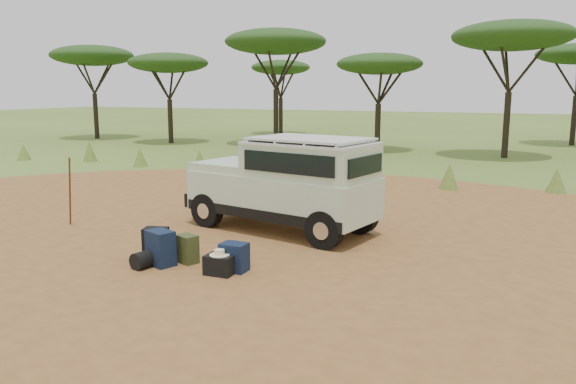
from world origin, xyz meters
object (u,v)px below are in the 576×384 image
at_px(backpack_olive, 187,249).
at_px(hard_case, 220,265).
at_px(backpack_navy, 161,248).
at_px(duffel_navy, 234,257).
at_px(walking_staff, 70,192).
at_px(backpack_black, 156,243).
at_px(safari_vehicle, 287,186).

distance_m(backpack_olive, hard_case, 0.91).
relative_size(backpack_navy, duffel_navy, 1.27).
height_order(backpack_navy, hard_case, backpack_navy).
xyz_separation_m(walking_staff, duffel_navy, (4.86, -1.21, -0.55)).
height_order(walking_staff, hard_case, walking_staff).
relative_size(duffel_navy, hard_case, 1.04).
height_order(backpack_black, backpack_navy, backpack_navy).
relative_size(safari_vehicle, backpack_olive, 8.73).
relative_size(backpack_black, backpack_navy, 0.92).
bearing_deg(safari_vehicle, backpack_black, -103.56).
distance_m(walking_staff, duffel_navy, 5.04).
relative_size(backpack_black, duffel_navy, 1.17).
relative_size(safari_vehicle, duffel_navy, 9.07).
bearing_deg(walking_staff, backpack_black, -73.68).
relative_size(walking_staff, backpack_navy, 2.69).
bearing_deg(safari_vehicle, backpack_navy, -96.36).
bearing_deg(backpack_black, backpack_navy, -59.22).
bearing_deg(backpack_black, backpack_olive, -14.95).
distance_m(safari_vehicle, hard_case, 3.25).
bearing_deg(backpack_navy, backpack_black, 158.40).
bearing_deg(walking_staff, backpack_olive, -70.13).
xyz_separation_m(backpack_black, backpack_olive, (0.66, 0.03, -0.03)).
distance_m(backpack_olive, duffel_navy, 0.99).
bearing_deg(walking_staff, duffel_navy, -67.56).
xyz_separation_m(safari_vehicle, backpack_black, (-1.30, -2.85, -0.70)).
bearing_deg(backpack_black, safari_vehicle, 48.21).
height_order(duffel_navy, hard_case, duffel_navy).
height_order(walking_staff, backpack_black, walking_staff).
distance_m(walking_staff, backpack_black, 3.47).
height_order(backpack_black, duffel_navy, backpack_black).
relative_size(safari_vehicle, hard_case, 9.43).
bearing_deg(backpack_navy, duffel_navy, 31.36).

